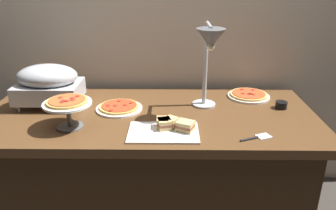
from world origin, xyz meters
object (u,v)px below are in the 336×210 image
Objects in this scene: chafing_dish at (48,83)px; serving_spatula at (257,138)px; heat_lamp at (209,47)px; sauce_cup_near at (281,105)px; pizza_plate_center at (249,95)px; pizza_plate_raised_stand at (68,105)px; sandwich_platter at (168,128)px; pizza_plate_front at (119,107)px.

chafing_dish reaches higher than serving_spatula.
heat_lamp reaches higher than sauce_cup_near.
serving_spatula is (-0.08, -0.57, -0.01)m from pizza_plate_center.
pizza_plate_center is 0.57m from serving_spatula.
pizza_plate_center is at bearing 44.89° from heat_lamp.
pizza_plate_raised_stand is (0.20, -0.30, -0.02)m from chafing_dish.
pizza_plate_raised_stand reaches higher than serving_spatula.
sandwich_platter is at bearing -25.74° from chafing_dish.
sandwich_platter reaches higher than serving_spatula.
chafing_dish is 2.19× the size of serving_spatula.
pizza_plate_front is 1.60× the size of serving_spatula.
serving_spatula is (0.95, -0.11, -0.12)m from pizza_plate_raised_stand.
chafing_dish is at bearing 160.39° from serving_spatula.
pizza_plate_raised_stand is (-1.03, -0.46, 0.11)m from pizza_plate_center.
sandwich_platter reaches higher than pizza_plate_center.
sandwich_platter is (0.71, -0.34, -0.12)m from chafing_dish.
chafing_dish is 1.23m from serving_spatula.
pizza_plate_raised_stand reaches higher than pizza_plate_center.
sandwich_platter is 5.21× the size of sauce_cup_near.
chafing_dish is 5.48× the size of sauce_cup_near.
chafing_dish is 1.05× the size of sandwich_platter.
sandwich_platter is at bearing -135.80° from pizza_plate_center.
pizza_plate_front is at bearing -178.22° from sauce_cup_near.
pizza_plate_front is at bearing -7.87° from chafing_dish.
heat_lamp reaches higher than sandwich_platter.
heat_lamp is 7.39× the size of sauce_cup_near.
heat_lamp reaches higher than pizza_plate_raised_stand.
heat_lamp is at bearing -135.11° from pizza_plate_center.
pizza_plate_raised_stand is at bearing -56.02° from chafing_dish.
pizza_plate_raised_stand is 0.70× the size of sandwich_platter.
pizza_plate_raised_stand is at bearing -156.09° from pizza_plate_center.
pizza_plate_front is at bearing 135.49° from sandwich_platter.
sauce_cup_near reaches higher than serving_spatula.
pizza_plate_front is 0.83m from pizza_plate_center.
pizza_plate_raised_stand is at bearing 174.86° from sandwich_platter.
pizza_plate_center is 0.72m from sandwich_platter.
pizza_plate_front and pizza_plate_center have the same top height.
chafing_dish is 0.80m from sandwich_platter.
pizza_plate_center reaches higher than serving_spatula.
sandwich_platter is at bearing -5.14° from pizza_plate_raised_stand.
heat_lamp reaches higher than pizza_plate_center.
heat_lamp is at bearing -165.90° from sauce_cup_near.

